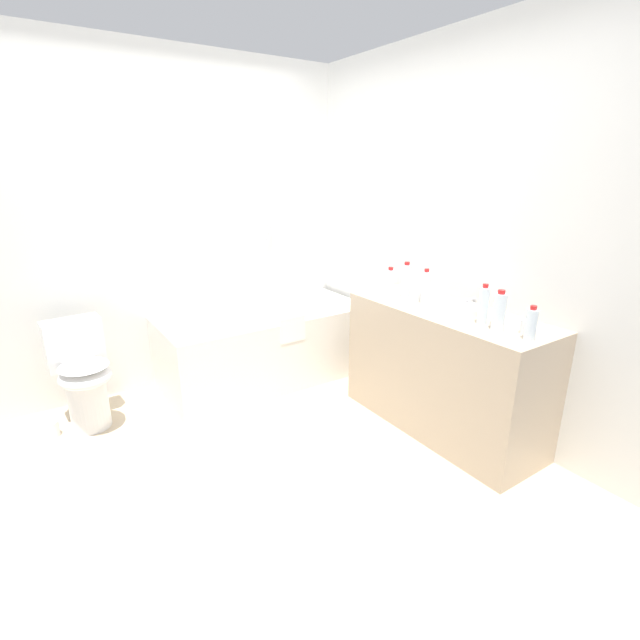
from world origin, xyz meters
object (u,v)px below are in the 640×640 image
(water_bottle_4, at_px, (406,281))
(toilet_paper_roll, at_px, (50,429))
(water_bottle_1, at_px, (531,324))
(sink_faucet, at_px, (473,303))
(water_bottle_0, at_px, (390,281))
(water_bottle_2, at_px, (483,305))
(sink_basin, at_px, (454,309))
(water_bottle_5, at_px, (426,287))
(drinking_glass_1, at_px, (415,295))
(toilet, at_px, (83,375))
(bathtub, at_px, (265,343))
(drinking_glass_0, at_px, (498,316))
(drinking_glass_2, at_px, (527,327))
(water_bottle_3, at_px, (499,312))

(water_bottle_4, relative_size, toilet_paper_roll, 2.29)
(water_bottle_1, bearing_deg, sink_faucet, 67.18)
(water_bottle_0, xyz_separation_m, water_bottle_2, (-0.04, -0.84, 0.03))
(sink_basin, relative_size, water_bottle_5, 1.30)
(water_bottle_4, distance_m, water_bottle_5, 0.20)
(sink_faucet, height_order, drinking_glass_1, drinking_glass_1)
(toilet, height_order, water_bottle_1, water_bottle_1)
(water_bottle_1, bearing_deg, sink_basin, 85.35)
(water_bottle_2, height_order, water_bottle_4, water_bottle_4)
(bathtub, bearing_deg, water_bottle_1, -73.74)
(water_bottle_0, xyz_separation_m, drinking_glass_1, (-0.00, -0.26, -0.05))
(drinking_glass_1, distance_m, toilet_paper_roll, 2.63)
(water_bottle_0, height_order, drinking_glass_0, water_bottle_0)
(sink_basin, bearing_deg, water_bottle_4, 88.72)
(water_bottle_4, bearing_deg, water_bottle_0, 89.98)
(sink_basin, height_order, water_bottle_0, water_bottle_0)
(bathtub, relative_size, drinking_glass_2, 21.55)
(water_bottle_2, height_order, water_bottle_3, water_bottle_2)
(drinking_glass_1, bearing_deg, drinking_glass_2, -88.46)
(sink_faucet, xyz_separation_m, water_bottle_4, (-0.18, 0.45, 0.09))
(drinking_glass_1, height_order, drinking_glass_2, drinking_glass_2)
(drinking_glass_0, distance_m, toilet_paper_roll, 2.97)
(water_bottle_0, bearing_deg, drinking_glass_1, -90.19)
(sink_basin, xyz_separation_m, drinking_glass_1, (0.01, 0.35, 0.01))
(bathtub, relative_size, toilet, 2.25)
(sink_faucet, relative_size, water_bottle_2, 0.64)
(toilet, distance_m, water_bottle_1, 2.84)
(sink_basin, xyz_separation_m, water_bottle_0, (0.01, 0.61, 0.06))
(toilet_paper_roll, bearing_deg, water_bottle_0, -19.47)
(water_bottle_2, relative_size, water_bottle_4, 0.95)
(drinking_glass_1, distance_m, drinking_glass_2, 0.83)
(toilet, distance_m, sink_basin, 2.51)
(water_bottle_2, relative_size, toilet_paper_roll, 2.17)
(toilet, xyz_separation_m, water_bottle_3, (1.95, -1.79, 0.58))
(drinking_glass_2, bearing_deg, bathtub, 108.85)
(water_bottle_0, bearing_deg, drinking_glass_2, -88.87)
(drinking_glass_0, distance_m, drinking_glass_2, 0.19)
(sink_faucet, distance_m, water_bottle_0, 0.63)
(sink_faucet, xyz_separation_m, drinking_glass_1, (-0.18, 0.35, 0.01))
(bathtub, bearing_deg, sink_faucet, -60.44)
(water_bottle_5, bearing_deg, drinking_glass_1, 83.69)
(water_bottle_5, xyz_separation_m, drinking_glass_0, (0.04, -0.54, -0.07))
(water_bottle_2, distance_m, drinking_glass_0, 0.11)
(toilet, xyz_separation_m, drinking_glass_2, (2.03, -1.92, 0.51))
(sink_basin, xyz_separation_m, sink_faucet, (0.19, 0.00, 0.01))
(water_bottle_0, height_order, water_bottle_1, water_bottle_1)
(water_bottle_2, bearing_deg, sink_basin, 82.24)
(bathtub, xyz_separation_m, drinking_glass_1, (0.63, -1.08, 0.57))
(water_bottle_2, xyz_separation_m, toilet_paper_roll, (-2.22, 1.64, -0.90))
(drinking_glass_0, height_order, toilet_paper_roll, drinking_glass_0)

